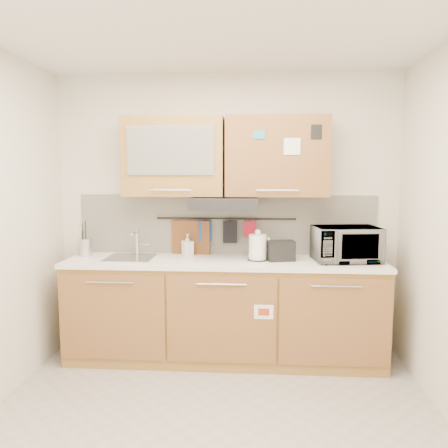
# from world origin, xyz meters

# --- Properties ---
(floor) EXTENTS (3.20, 3.20, 0.00)m
(floor) POSITION_xyz_m (0.00, 0.00, 0.00)
(floor) COLOR #9E9993
(floor) RESTS_ON ground
(ceiling) EXTENTS (3.20, 3.20, 0.00)m
(ceiling) POSITION_xyz_m (0.00, 0.00, 2.60)
(ceiling) COLOR white
(ceiling) RESTS_ON wall_back
(wall_back) EXTENTS (3.20, 0.00, 3.20)m
(wall_back) POSITION_xyz_m (0.00, 1.50, 1.30)
(wall_back) COLOR silver
(wall_back) RESTS_ON ground
(base_cabinet) EXTENTS (2.80, 0.64, 0.88)m
(base_cabinet) POSITION_xyz_m (0.00, 1.19, 0.41)
(base_cabinet) COLOR #A6793B
(base_cabinet) RESTS_ON floor
(countertop) EXTENTS (2.82, 0.62, 0.04)m
(countertop) POSITION_xyz_m (0.00, 1.19, 0.90)
(countertop) COLOR white
(countertop) RESTS_ON base_cabinet
(backsplash) EXTENTS (2.80, 0.02, 0.56)m
(backsplash) POSITION_xyz_m (0.00, 1.49, 1.20)
(backsplash) COLOR silver
(backsplash) RESTS_ON countertop
(upper_cabinets) EXTENTS (1.82, 0.37, 0.70)m
(upper_cabinets) POSITION_xyz_m (-0.00, 1.32, 1.83)
(upper_cabinets) COLOR #A6793B
(upper_cabinets) RESTS_ON wall_back
(range_hood) EXTENTS (0.60, 0.46, 0.10)m
(range_hood) POSITION_xyz_m (0.00, 1.25, 1.42)
(range_hood) COLOR black
(range_hood) RESTS_ON upper_cabinets
(sink) EXTENTS (0.42, 0.40, 0.26)m
(sink) POSITION_xyz_m (-0.85, 1.21, 0.92)
(sink) COLOR silver
(sink) RESTS_ON countertop
(utensil_rail) EXTENTS (1.30, 0.02, 0.02)m
(utensil_rail) POSITION_xyz_m (0.00, 1.45, 1.26)
(utensil_rail) COLOR black
(utensil_rail) RESTS_ON backsplash
(utensil_crock) EXTENTS (0.16, 0.16, 0.33)m
(utensil_crock) POSITION_xyz_m (-1.30, 1.28, 1.00)
(utensil_crock) COLOR silver
(utensil_crock) RESTS_ON countertop
(kettle) EXTENTS (0.21, 0.20, 0.28)m
(kettle) POSITION_xyz_m (0.30, 1.19, 1.03)
(kettle) COLOR white
(kettle) RESTS_ON countertop
(toaster) EXTENTS (0.26, 0.19, 0.18)m
(toaster) POSITION_xyz_m (0.50, 1.18, 1.01)
(toaster) COLOR black
(toaster) RESTS_ON countertop
(microwave) EXTENTS (0.59, 0.44, 0.30)m
(microwave) POSITION_xyz_m (1.07, 1.20, 1.07)
(microwave) COLOR #999999
(microwave) RESTS_ON countertop
(soap_bottle) EXTENTS (0.13, 0.13, 0.20)m
(soap_bottle) POSITION_xyz_m (-0.35, 1.37, 1.02)
(soap_bottle) COLOR #999999
(soap_bottle) RESTS_ON countertop
(cutting_board) EXTENTS (0.37, 0.07, 0.45)m
(cutting_board) POSITION_xyz_m (-0.33, 1.44, 1.01)
(cutting_board) COLOR brown
(cutting_board) RESTS_ON utensil_rail
(oven_mitt) EXTENTS (0.12, 0.07, 0.20)m
(oven_mitt) POSITION_xyz_m (-0.20, 1.44, 1.14)
(oven_mitt) COLOR navy
(oven_mitt) RESTS_ON utensil_rail
(dark_pouch) EXTENTS (0.13, 0.04, 0.21)m
(dark_pouch) POSITION_xyz_m (0.04, 1.44, 1.14)
(dark_pouch) COLOR black
(dark_pouch) RESTS_ON utensil_rail
(pot_holder) EXTENTS (0.12, 0.02, 0.15)m
(pot_holder) POSITION_xyz_m (0.23, 1.44, 1.17)
(pot_holder) COLOR #AD1730
(pot_holder) RESTS_ON utensil_rail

